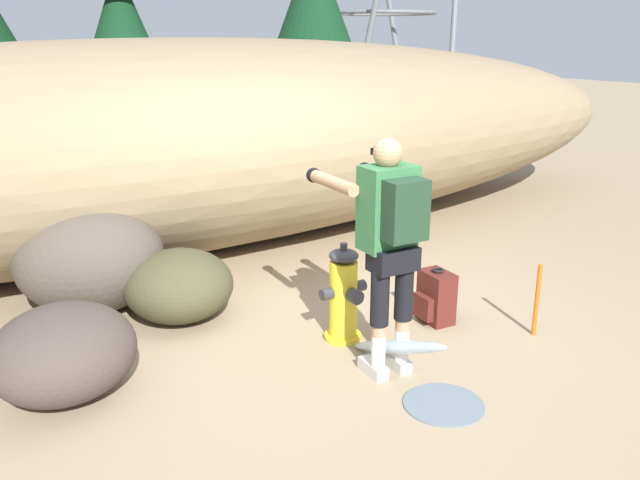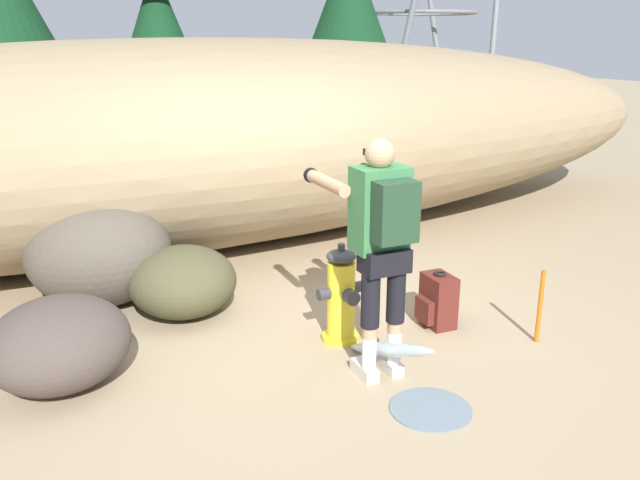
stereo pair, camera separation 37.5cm
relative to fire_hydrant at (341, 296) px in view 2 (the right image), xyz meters
name	(u,v)px [view 2 (the right image)]	position (x,y,z in m)	size (l,w,h in m)	color
ground_plane	(339,349)	(-0.07, -0.10, -0.39)	(56.00, 56.00, 0.04)	#998466
dirt_embankment	(202,144)	(-0.07, 3.00, 0.77)	(13.81, 3.20, 2.29)	#897556
fire_hydrant	(341,296)	(0.00, 0.00, 0.00)	(0.40, 0.35, 0.80)	yellow
hydrant_water_jet	(397,363)	(0.00, -0.78, -0.21)	(0.53, 1.29, 0.51)	silver
utility_worker	(380,231)	(-0.04, -0.57, 0.69)	(0.58, 1.00, 1.68)	beige
spare_backpack	(438,301)	(0.84, -0.15, -0.15)	(0.31, 0.32, 0.47)	#511E19
boulder_large	(99,253)	(-1.51, 1.68, 0.10)	(1.15, 1.26, 0.95)	#4B4439
boulder_mid	(59,343)	(-2.04, 0.32, -0.06)	(0.98, 0.93, 0.62)	#463C36
boulder_small	(183,281)	(-0.94, 1.09, -0.07)	(0.92, 0.96, 0.59)	#424029
pine_tree_center	(156,8)	(1.28, 9.52, 2.44)	(1.98, 1.98, 5.34)	#47331E
survey_stake	(540,307)	(1.34, -0.77, -0.07)	(0.04, 0.04, 0.60)	#E55914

